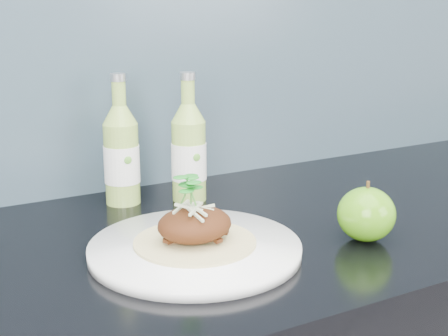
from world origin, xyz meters
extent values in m
cylinder|color=white|center=(-0.06, 1.63, 0.91)|extent=(0.38, 0.38, 0.02)
cylinder|color=tan|center=(-0.06, 1.63, 0.92)|extent=(0.17, 0.17, 0.00)
ellipsoid|color=#4C240E|center=(-0.06, 1.63, 0.94)|extent=(0.11, 0.09, 0.05)
ellipsoid|color=#47850E|center=(0.18, 1.56, 0.94)|extent=(0.11, 0.11, 0.08)
cylinder|color=#472D14|center=(0.18, 1.56, 0.98)|extent=(0.01, 0.00, 0.01)
cylinder|color=#8FB44B|center=(-0.07, 1.90, 0.97)|extent=(0.06, 0.06, 0.14)
cone|color=#8FB44B|center=(-0.07, 1.90, 1.06)|extent=(0.06, 0.06, 0.03)
cylinder|color=#8FB44B|center=(-0.07, 1.90, 1.09)|extent=(0.02, 0.02, 0.04)
cylinder|color=silver|center=(-0.07, 1.90, 1.12)|extent=(0.03, 0.03, 0.01)
cylinder|color=white|center=(-0.07, 1.90, 0.97)|extent=(0.06, 0.06, 0.07)
ellipsoid|color=#59A533|center=(-0.07, 1.87, 0.98)|extent=(0.01, 0.00, 0.01)
cylinder|color=#91B84C|center=(0.04, 1.86, 0.97)|extent=(0.07, 0.07, 0.14)
cone|color=#91B84C|center=(0.04, 1.86, 1.06)|extent=(0.06, 0.06, 0.03)
cylinder|color=#91B84C|center=(0.04, 1.86, 1.09)|extent=(0.02, 0.02, 0.04)
cylinder|color=silver|center=(0.04, 1.86, 1.12)|extent=(0.03, 0.03, 0.01)
cylinder|color=white|center=(0.04, 1.86, 0.97)|extent=(0.07, 0.07, 0.07)
ellipsoid|color=#59A533|center=(0.04, 1.83, 0.98)|extent=(0.01, 0.00, 0.01)
camera|label=1|loc=(-0.42, 0.91, 1.24)|focal=50.00mm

